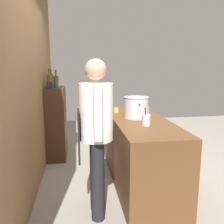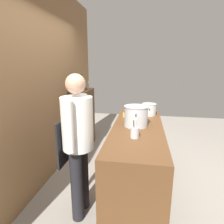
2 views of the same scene
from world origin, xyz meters
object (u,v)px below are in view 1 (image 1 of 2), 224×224
at_px(wine_bottle_green, 51,80).
at_px(spice_tin_navy, 50,85).
at_px(chef, 96,128).
at_px(wine_glass_short, 58,79).
at_px(stockpot_small, 138,103).
at_px(utensil_crock, 146,120).
at_px(wine_bottle_amber, 50,81).
at_px(wine_bottle_olive, 56,82).
at_px(butter_jar, 116,110).
at_px(stockpot_large, 136,107).
at_px(wine_glass_wide, 59,80).

relative_size(wine_bottle_green, spice_tin_navy, 2.78).
height_order(chef, wine_glass_short, chef).
height_order(stockpot_small, utensil_crock, utensil_crock).
height_order(wine_bottle_amber, spice_tin_navy, wine_bottle_amber).
xyz_separation_m(chef, wine_bottle_olive, (1.61, 0.51, 0.38)).
bearing_deg(stockpot_small, wine_bottle_green, 63.53).
height_order(chef, butter_jar, chef).
bearing_deg(spice_tin_navy, stockpot_large, -124.75).
relative_size(stockpot_small, wine_bottle_amber, 0.98).
relative_size(wine_bottle_amber, spice_tin_navy, 2.95).
height_order(wine_bottle_green, wine_bottle_olive, wine_bottle_green).
bearing_deg(utensil_crock, wine_glass_short, 36.60).
height_order(stockpot_small, spice_tin_navy, spice_tin_navy).
distance_m(wine_bottle_amber, wine_glass_wide, 0.35).
distance_m(wine_glass_short, spice_tin_navy, 0.24).
xyz_separation_m(stockpot_small, butter_jar, (-0.19, 0.39, -0.07)).
xyz_separation_m(utensil_crock, wine_bottle_olive, (1.34, 1.13, 0.38)).
bearing_deg(utensil_crock, stockpot_large, 1.18).
relative_size(stockpot_small, wine_bottle_green, 1.04).
relative_size(wine_bottle_olive, spice_tin_navy, 2.72).
distance_m(wine_bottle_green, wine_glass_wide, 0.13).
relative_size(stockpot_small, spice_tin_navy, 2.89).
xyz_separation_m(stockpot_small, wine_bottle_amber, (0.41, 1.43, 0.36)).
bearing_deg(chef, utensil_crock, 114.00).
relative_size(wine_bottle_green, wine_glass_wide, 1.90).
distance_m(chef, wine_bottle_amber, 1.92).
bearing_deg(chef, wine_glass_short, -163.84).
bearing_deg(stockpot_large, chef, 140.08).
bearing_deg(wine_bottle_green, stockpot_large, -137.45).
height_order(butter_jar, wine_bottle_olive, wine_bottle_olive).
relative_size(utensil_crock, spice_tin_navy, 2.14).
relative_size(stockpot_small, wine_glass_wide, 1.98).
height_order(chef, stockpot_large, chef).
bearing_deg(spice_tin_navy, butter_jar, -111.37).
relative_size(stockpot_large, butter_jar, 5.36).
bearing_deg(chef, wine_bottle_amber, -159.91).
xyz_separation_m(wine_bottle_green, spice_tin_navy, (-0.51, -0.02, -0.06)).
distance_m(stockpot_small, spice_tin_navy, 1.45).
xyz_separation_m(stockpot_small, wine_bottle_olive, (0.25, 1.31, 0.35)).
height_order(wine_glass_short, wine_glass_wide, wine_glass_short).
bearing_deg(stockpot_small, wine_glass_wide, 60.36).
xyz_separation_m(wine_glass_short, wine_glass_wide, (0.34, 0.01, -0.02)).
bearing_deg(wine_bottle_amber, wine_bottle_olive, -142.97).
bearing_deg(wine_glass_short, stockpot_large, -133.44).
bearing_deg(wine_bottle_olive, wine_bottle_green, 14.75).
relative_size(chef, wine_bottle_amber, 5.25).
bearing_deg(wine_bottle_green, butter_jar, -131.00).
height_order(stockpot_large, spice_tin_navy, spice_tin_navy).
bearing_deg(chef, wine_glass_wide, -165.98).
bearing_deg(wine_bottle_amber, wine_glass_wide, -20.43).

